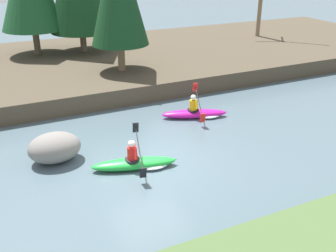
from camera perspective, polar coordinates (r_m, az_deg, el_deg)
ground_plane at (r=13.02m, az=-2.87°, el=-5.32°), size 90.00×90.00×0.00m
riverbank_far at (r=22.68m, az=-13.57°, el=8.35°), size 44.00×11.90×0.82m
kayaker_lead at (r=16.36m, az=4.22°, el=1.91°), size 2.75×2.01×1.20m
kayaker_middle at (r=12.64m, az=-4.43°, el=-5.32°), size 2.78×2.04×1.20m
boulder_midstream at (r=13.42m, az=-16.15°, el=-3.02°), size 1.72×1.35×0.97m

